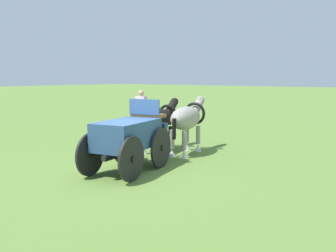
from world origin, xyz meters
TOP-DOWN VIEW (x-y plane):
  - ground_plane at (0.00, 0.00)m, footprint 220.00×220.00m
  - show_wagon at (0.15, 0.04)m, footprint 5.55×2.27m
  - draft_horse_near at (3.36, 1.37)m, footprint 3.20×1.33m
  - draft_horse_off at (3.61, 0.09)m, footprint 3.13×1.36m

SIDE VIEW (x-z plane):
  - ground_plane at x=0.00m, z-range 0.00..0.00m
  - show_wagon at x=0.15m, z-range -0.15..2.51m
  - draft_horse_near at x=3.36m, z-range 0.23..2.42m
  - draft_horse_off at x=3.61m, z-range 0.27..2.58m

